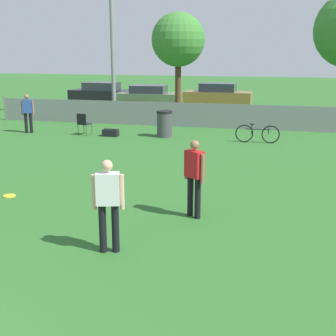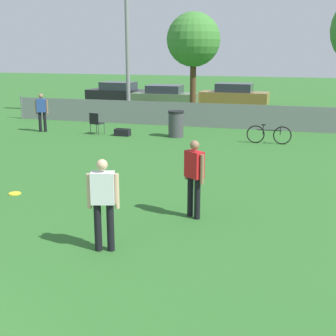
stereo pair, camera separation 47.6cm
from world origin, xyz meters
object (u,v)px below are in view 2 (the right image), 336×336
tree_near_pole (194,40)px  trash_bin (176,124)px  folding_chair_sideline (96,122)px  parked_car_tan (234,95)px  spectator_in_blue (42,110)px  frisbee_disc (15,193)px  light_pole (126,1)px  parked_car_olive (165,96)px  player_thrower_red (194,174)px  bicycle_sideline (269,134)px  player_receiver_white (103,199)px  gear_bag_sideline (122,132)px  parked_car_dark (118,93)px

tree_near_pole → trash_bin: tree_near_pole is taller
folding_chair_sideline → parked_car_tan: size_ratio=0.21×
tree_near_pole → folding_chair_sideline: size_ratio=5.92×
spectator_in_blue → frisbee_disc: spectator_in_blue is taller
light_pole → parked_car_olive: bearing=87.1°
player_thrower_red → bicycle_sideline: 8.65m
bicycle_sideline → parked_car_tan: 12.05m
spectator_in_blue → folding_chair_sideline: 2.54m
player_receiver_white → parked_car_tan: size_ratio=0.39×
light_pole → tree_near_pole: size_ratio=1.84×
tree_near_pole → parked_car_olive: (-2.54, 3.09, -3.27)m
player_receiver_white → bicycle_sideline: size_ratio=1.00×
frisbee_disc → folding_chair_sideline: (-1.66, 8.20, 0.52)m
frisbee_disc → parked_car_tan: (2.28, 19.88, 0.67)m
trash_bin → player_thrower_red: bearing=-71.9°
gear_bag_sideline → parked_car_olive: parked_car_olive is taller
folding_chair_sideline → bicycle_sideline: (7.09, 0.06, -0.18)m
folding_chair_sideline → gear_bag_sideline: 1.23m
parked_car_dark → gear_bag_sideline: bearing=-63.1°
folding_chair_sideline → parked_car_dark: 12.04m
parked_car_dark → parked_car_tan: bearing=5.5°
trash_bin → parked_car_tan: bearing=87.0°
parked_car_olive → folding_chair_sideline: bearing=-91.5°
folding_chair_sideline → gear_bag_sideline: folding_chair_sideline is taller
player_thrower_red → frisbee_disc: (-4.61, 0.33, -0.94)m
parked_car_olive → spectator_in_blue: bearing=-105.3°
spectator_in_blue → folding_chair_sideline: size_ratio=1.80×
tree_near_pole → gear_bag_sideline: tree_near_pole is taller
tree_near_pole → gear_bag_sideline: (-1.25, -7.01, -3.79)m
gear_bag_sideline → parked_car_tan: parked_car_tan is taller
tree_near_pole → parked_car_tan: bearing=71.9°
player_thrower_red → folding_chair_sideline: player_thrower_red is taller
light_pole → spectator_in_blue: 7.09m
light_pole → gear_bag_sideline: (1.56, -4.70, -5.59)m
player_thrower_red → parked_car_olive: bearing=144.5°
player_receiver_white → folding_chair_sideline: size_ratio=1.83×
bicycle_sideline → parked_car_dark: bearing=131.8°
light_pole → frisbee_disc: size_ratio=32.94×
light_pole → gear_bag_sideline: bearing=-71.6°
player_thrower_red → frisbee_disc: player_thrower_red is taller
player_thrower_red → parked_car_dark: bearing=152.2°
light_pole → trash_bin: size_ratio=9.35×
folding_chair_sideline → gear_bag_sideline: size_ratio=1.44×
frisbee_disc → gear_bag_sideline: gear_bag_sideline is taller
folding_chair_sideline → parked_car_olive: bearing=-77.7°
trash_bin → parked_car_dark: (-7.09, 11.01, 0.13)m
player_receiver_white → spectator_in_blue: bearing=109.9°
gear_bag_sideline → parked_car_dark: bearing=113.3°
player_thrower_red → trash_bin: size_ratio=1.57×
parked_car_tan → bicycle_sideline: bearing=-73.8°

